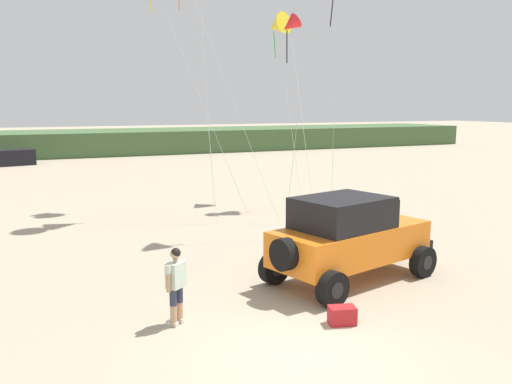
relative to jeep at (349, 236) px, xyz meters
name	(u,v)px	position (x,y,z in m)	size (l,w,h in m)	color
ground_plane	(304,354)	(-3.12, -3.27, -1.20)	(220.00, 220.00, 0.00)	tan
dune_ridge	(38,144)	(-6.02, 41.31, -0.14)	(90.00, 9.18, 2.12)	#426038
jeep	(349,236)	(0.00, 0.00, 0.00)	(5.02, 3.39, 2.26)	orange
person_watching	(176,282)	(-4.91, -0.98, -0.26)	(0.51, 0.46, 1.67)	tan
cooler_box	(342,315)	(-1.70, -2.37, -1.01)	(0.56, 0.36, 0.38)	#B21E23
distant_sedan	(4,158)	(-8.74, 33.18, -0.60)	(4.20, 1.70, 1.20)	black
kite_orange_streamer	(278,26)	(3.97, 12.46, 7.09)	(1.54, 4.47, 9.02)	yellow
kite_yellow_diamond	(290,25)	(3.48, 10.20, 6.79)	(2.36, 6.20, 8.52)	red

